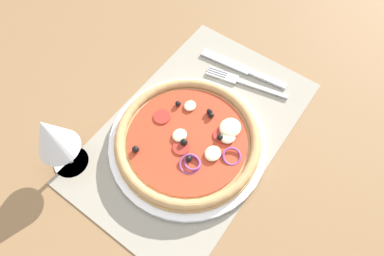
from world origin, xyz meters
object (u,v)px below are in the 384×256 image
plate (188,143)px  wine_glass (52,137)px  pizza (188,139)px  fork (242,82)px  knife (242,68)px

plate → wine_glass: size_ratio=2.00×
pizza → fork: 18.68cm
pizza → knife: bearing=3.5°
pizza → fork: size_ratio=1.52×
plate → knife: size_ratio=1.49×
knife → wine_glass: 41.00cm
knife → wine_glass: (-37.24, 14.31, 9.45)cm
knife → wine_glass: bearing=63.0°
pizza → fork: (18.56, -0.56, -2.04)cm
plate → fork: (18.63, -0.68, -0.37)cm
wine_glass → pizza: bearing=-45.1°
fork → pizza: bearing=75.9°
fork → knife: bearing=-70.7°
plate → pizza: bearing=-55.8°
pizza → wine_glass: bearing=134.9°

